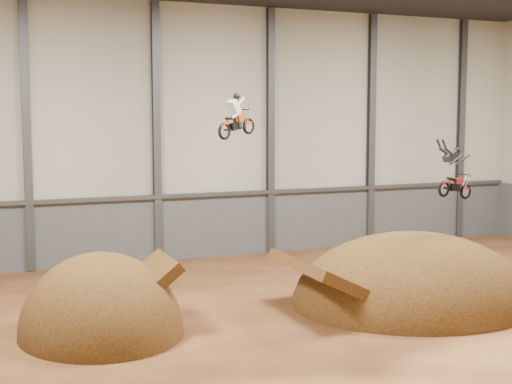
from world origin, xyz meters
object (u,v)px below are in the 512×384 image
(landing_ramp, at_px, (412,303))
(fmx_rider_a, at_px, (237,113))
(takeoff_ramp, at_px, (102,333))
(fmx_rider_b, at_px, (455,170))

(landing_ramp, bearing_deg, fmx_rider_a, 152.88)
(landing_ramp, height_order, fmx_rider_a, fmx_rider_a)
(takeoff_ramp, height_order, fmx_rider_b, fmx_rider_b)
(takeoff_ramp, xyz_separation_m, fmx_rider_b, (14.48, -1.41, 5.67))
(takeoff_ramp, xyz_separation_m, fmx_rider_a, (6.35, 2.66, 8.02))
(landing_ramp, relative_size, fmx_rider_a, 4.74)
(fmx_rider_b, bearing_deg, takeoff_ramp, 160.95)
(landing_ramp, bearing_deg, takeoff_ramp, 176.76)
(fmx_rider_a, bearing_deg, fmx_rider_b, -52.91)
(takeoff_ramp, bearing_deg, fmx_rider_b, -5.55)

